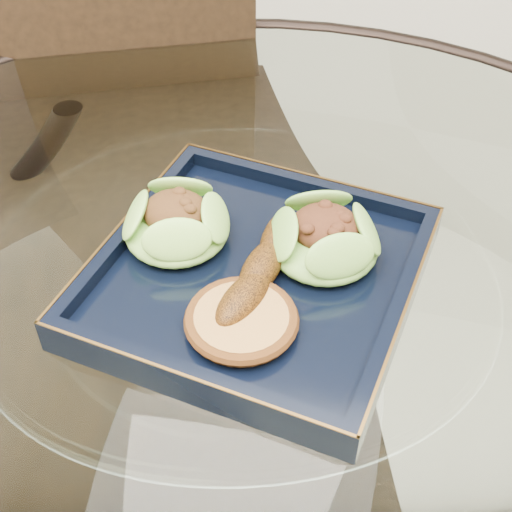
# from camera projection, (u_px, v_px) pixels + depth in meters

# --- Properties ---
(dining_table) EXTENTS (1.13, 1.13, 0.77)m
(dining_table) POSITION_uv_depth(u_px,v_px,m) (240.00, 417.00, 0.74)
(dining_table) COLOR white
(dining_table) RESTS_ON ground
(dining_chair) EXTENTS (0.55, 0.55, 0.98)m
(dining_chair) POSITION_uv_depth(u_px,v_px,m) (133.00, 220.00, 1.04)
(dining_chair) COLOR #301E10
(dining_chair) RESTS_ON ground
(navy_plate) EXTENTS (0.31, 0.31, 0.02)m
(navy_plate) POSITION_uv_depth(u_px,v_px,m) (256.00, 280.00, 0.64)
(navy_plate) COLOR black
(navy_plate) RESTS_ON dining_table
(lettuce_wrap_left) EXTENTS (0.11, 0.11, 0.03)m
(lettuce_wrap_left) POSITION_uv_depth(u_px,v_px,m) (176.00, 226.00, 0.65)
(lettuce_wrap_left) COLOR #63A830
(lettuce_wrap_left) RESTS_ON navy_plate
(lettuce_wrap_right) EXTENTS (0.10, 0.10, 0.04)m
(lettuce_wrap_right) POSITION_uv_depth(u_px,v_px,m) (324.00, 241.00, 0.63)
(lettuce_wrap_right) COLOR #528C28
(lettuce_wrap_right) RESTS_ON navy_plate
(roasted_plantain) EXTENTS (0.06, 0.15, 0.03)m
(roasted_plantain) POSITION_uv_depth(u_px,v_px,m) (262.00, 267.00, 0.61)
(roasted_plantain) COLOR #562E09
(roasted_plantain) RESTS_ON navy_plate
(crumb_patty) EXTENTS (0.10, 0.10, 0.02)m
(crumb_patty) POSITION_uv_depth(u_px,v_px,m) (241.00, 322.00, 0.58)
(crumb_patty) COLOR #B8803D
(crumb_patty) RESTS_ON navy_plate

